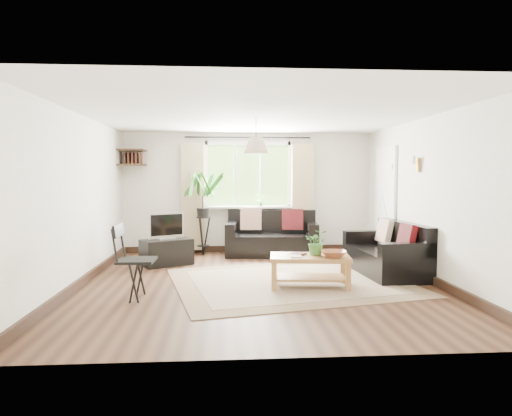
{
  "coord_description": "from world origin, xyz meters",
  "views": [
    {
      "loc": [
        -0.48,
        -6.46,
        1.53
      ],
      "look_at": [
        0.0,
        0.4,
        1.05
      ],
      "focal_mm": 32.0,
      "sensor_mm": 36.0,
      "label": 1
    }
  ],
  "objects": [
    {
      "name": "palm_stand",
      "position": [
        -0.89,
        2.38,
        0.81
      ],
      "size": [
        0.72,
        0.72,
        1.62
      ],
      "primitive_type": null,
      "rotation": [
        0.0,
        0.0,
        0.16
      ],
      "color": "black",
      "rests_on": "floor"
    },
    {
      "name": "rug",
      "position": [
        0.45,
        -0.01,
        0.01
      ],
      "size": [
        3.75,
        3.4,
        0.02
      ],
      "primitive_type": "cube",
      "rotation": [
        0.0,
        0.0,
        0.22
      ],
      "color": "#C4B398",
      "rests_on": "floor"
    },
    {
      "name": "tv_stand",
      "position": [
        -1.48,
        1.42,
        0.22
      ],
      "size": [
        0.95,
        0.82,
        0.45
      ],
      "primitive_type": "cube",
      "rotation": [
        0.0,
        0.0,
        0.52
      ],
      "color": "black",
      "rests_on": "floor"
    },
    {
      "name": "folding_chair",
      "position": [
        -1.57,
        -0.76,
        0.47
      ],
      "size": [
        0.5,
        0.5,
        0.94
      ],
      "primitive_type": null,
      "rotation": [
        0.0,
        0.0,
        1.54
      ],
      "color": "black",
      "rests_on": "floor"
    },
    {
      "name": "wall_right",
      "position": [
        2.5,
        0.0,
        1.2
      ],
      "size": [
        0.02,
        5.5,
        2.4
      ],
      "primitive_type": "cube",
      "color": "silver",
      "rests_on": "floor"
    },
    {
      "name": "sill_plant",
      "position": [
        0.25,
        2.63,
        1.06
      ],
      "size": [
        0.14,
        0.1,
        0.27
      ],
      "primitive_type": "imported",
      "color": "#2D6023",
      "rests_on": "window"
    },
    {
      "name": "sofa_right",
      "position": [
        2.03,
        0.45,
        0.38
      ],
      "size": [
        1.69,
        0.94,
        0.77
      ],
      "primitive_type": null,
      "rotation": [
        0.0,
        0.0,
        -1.49
      ],
      "color": "black",
      "rests_on": "floor"
    },
    {
      "name": "wall_front",
      "position": [
        0.0,
        -2.75,
        1.2
      ],
      "size": [
        5.0,
        0.02,
        2.4
      ],
      "primitive_type": "cube",
      "color": "silver",
      "rests_on": "floor"
    },
    {
      "name": "tv",
      "position": [
        -1.48,
        1.42,
        0.69
      ],
      "size": [
        0.66,
        0.5,
        0.49
      ],
      "primitive_type": null,
      "rotation": [
        0.0,
        0.0,
        0.52
      ],
      "color": "#A5A5AA",
      "rests_on": "tv_stand"
    },
    {
      "name": "sofa_back",
      "position": [
        0.44,
        2.25,
        0.41
      ],
      "size": [
        1.82,
        1.04,
        0.82
      ],
      "primitive_type": null,
      "rotation": [
        0.0,
        0.0,
        -0.1
      ],
      "color": "black",
      "rests_on": "floor"
    },
    {
      "name": "book_b",
      "position": [
        0.49,
        -0.18,
        0.45
      ],
      "size": [
        0.27,
        0.27,
        0.02
      ],
      "primitive_type": "imported",
      "rotation": [
        0.0,
        0.0,
        -0.71
      ],
      "color": "brown",
      "rests_on": "coffee_table"
    },
    {
      "name": "window",
      "position": [
        0.0,
        2.71,
        1.55
      ],
      "size": [
        2.5,
        0.16,
        2.16
      ],
      "primitive_type": null,
      "color": "white",
      "rests_on": "wall_back"
    },
    {
      "name": "door",
      "position": [
        2.47,
        1.7,
        1.0
      ],
      "size": [
        0.06,
        0.96,
        2.06
      ],
      "primitive_type": "cube",
      "color": "silver",
      "rests_on": "wall_right"
    },
    {
      "name": "wall_sconce",
      "position": [
        2.43,
        0.3,
        1.74
      ],
      "size": [
        0.12,
        0.12,
        0.28
      ],
      "primitive_type": null,
      "color": "beige",
      "rests_on": "wall_right"
    },
    {
      "name": "ceiling",
      "position": [
        0.0,
        0.0,
        2.4
      ],
      "size": [
        5.5,
        5.5,
        0.0
      ],
      "primitive_type": "plane",
      "rotation": [
        3.14,
        0.0,
        0.0
      ],
      "color": "white",
      "rests_on": "floor"
    },
    {
      "name": "wall_back",
      "position": [
        0.0,
        2.75,
        1.2
      ],
      "size": [
        5.0,
        0.02,
        2.4
      ],
      "primitive_type": "cube",
      "color": "silver",
      "rests_on": "floor"
    },
    {
      "name": "book_a",
      "position": [
        0.41,
        -0.39,
        0.45
      ],
      "size": [
        0.15,
        0.2,
        0.02
      ],
      "primitive_type": "imported",
      "rotation": [
        0.0,
        0.0,
        -0.0
      ],
      "color": "white",
      "rests_on": "coffee_table"
    },
    {
      "name": "coffee_table",
      "position": [
        0.69,
        -0.32,
        0.22
      ],
      "size": [
        1.14,
        0.71,
        0.44
      ],
      "primitive_type": null,
      "rotation": [
        0.0,
        0.0,
        -0.12
      ],
      "color": "brown",
      "rests_on": "floor"
    },
    {
      "name": "pendant_lamp",
      "position": [
        0.0,
        0.4,
        2.05
      ],
      "size": [
        0.36,
        0.36,
        0.54
      ],
      "primitive_type": null,
      "color": "beige",
      "rests_on": "ceiling"
    },
    {
      "name": "table_plant",
      "position": [
        0.8,
        -0.29,
        0.62
      ],
      "size": [
        0.37,
        0.33,
        0.36
      ],
      "primitive_type": "imported",
      "rotation": [
        0.0,
        0.0,
        -0.19
      ],
      "color": "#38712D",
      "rests_on": "coffee_table"
    },
    {
      "name": "bowl",
      "position": [
        0.99,
        -0.46,
        0.48
      ],
      "size": [
        0.4,
        0.4,
        0.09
      ],
      "primitive_type": "imported",
      "rotation": [
        0.0,
        0.0,
        -0.16
      ],
      "color": "brown",
      "rests_on": "coffee_table"
    },
    {
      "name": "corner_shelf",
      "position": [
        -2.25,
        2.5,
        1.89
      ],
      "size": [
        0.5,
        0.5,
        0.34
      ],
      "primitive_type": null,
      "color": "black",
      "rests_on": "wall_back"
    },
    {
      "name": "wall_left",
      "position": [
        -2.5,
        0.0,
        1.2
      ],
      "size": [
        0.02,
        5.5,
        2.4
      ],
      "primitive_type": "cube",
      "color": "silver",
      "rests_on": "floor"
    },
    {
      "name": "floor",
      "position": [
        0.0,
        0.0,
        0.0
      ],
      "size": [
        5.5,
        5.5,
        0.0
      ],
      "primitive_type": "plane",
      "color": "black",
      "rests_on": "ground"
    }
  ]
}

